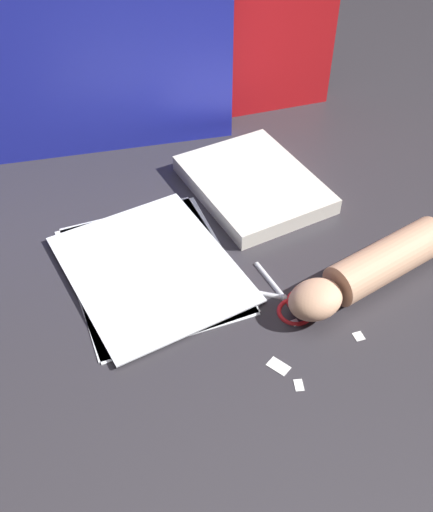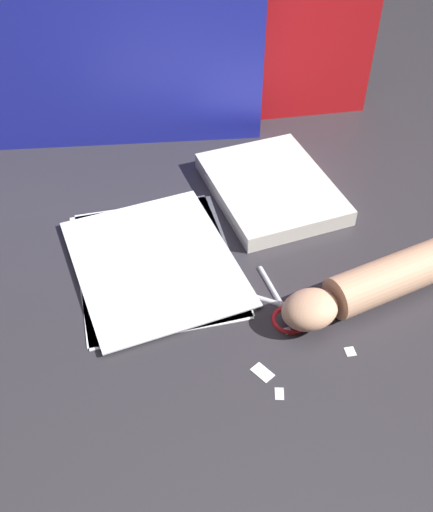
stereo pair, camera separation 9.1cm
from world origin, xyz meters
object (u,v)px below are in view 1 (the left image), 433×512
(scissors, at_px, (291,300))
(hand_forearm, at_px, (370,269))
(book_closed, at_px, (253,184))
(paper_stack, at_px, (151,268))

(scissors, relative_size, hand_forearm, 0.48)
(book_closed, distance_m, hand_forearm, 0.30)
(book_closed, distance_m, scissors, 0.28)
(book_closed, height_order, scissors, book_closed)
(paper_stack, bearing_deg, scissors, -41.66)
(scissors, distance_m, hand_forearm, 0.13)
(paper_stack, relative_size, scissors, 2.24)
(paper_stack, bearing_deg, book_closed, 26.19)
(paper_stack, distance_m, book_closed, 0.27)
(book_closed, height_order, hand_forearm, hand_forearm)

